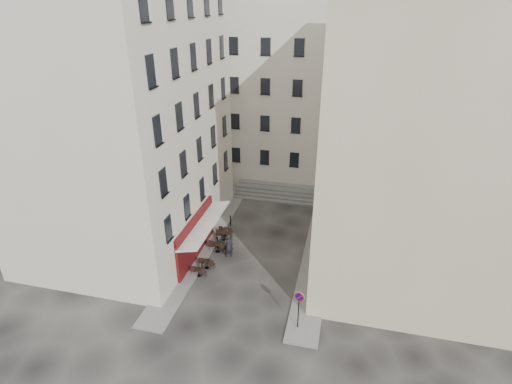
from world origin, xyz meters
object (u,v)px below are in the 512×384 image
(bistro_table_a, at_px, (199,271))
(bistro_table_b, at_px, (207,263))
(no_parking_sign, at_px, (299,303))
(pedestrian, at_px, (229,246))

(bistro_table_a, xyz_separation_m, bistro_table_b, (0.27, 1.01, 0.03))
(no_parking_sign, height_order, pedestrian, no_parking_sign)
(bistro_table_a, relative_size, pedestrian, 0.58)
(bistro_table_a, height_order, pedestrian, pedestrian)
(no_parking_sign, height_order, bistro_table_a, no_parking_sign)
(bistro_table_b, height_order, pedestrian, pedestrian)
(pedestrian, bearing_deg, bistro_table_b, 34.36)
(bistro_table_a, xyz_separation_m, pedestrian, (1.37, 2.80, 0.57))
(bistro_table_a, distance_m, pedestrian, 3.17)
(no_parking_sign, height_order, bistro_table_b, no_parking_sign)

